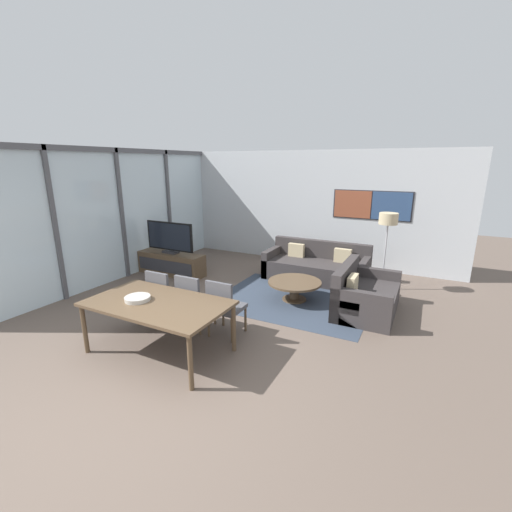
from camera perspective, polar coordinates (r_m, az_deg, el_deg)
The scene contains 15 objects.
ground_plane at distance 4.35m, azimuth -21.01°, elevation -20.84°, with size 24.00×24.00×0.00m, color brown.
wall_back at distance 8.81m, azimuth 8.84°, elevation 7.99°, with size 7.44×0.09×2.80m.
window_wall_left at distance 8.04m, azimuth -21.67°, elevation 7.35°, with size 0.07×6.07×2.80m.
area_rug at distance 6.53m, azimuth 6.37°, elevation -7.25°, with size 2.77×2.16×0.01m.
tv_console at distance 8.11m, azimuth -13.91°, elevation -1.24°, with size 1.63×0.47×0.50m.
television at distance 7.96m, azimuth -14.19°, elevation 2.98°, with size 1.25×0.20×0.71m.
sofa_main at distance 7.66m, azimuth 10.07°, elevation -1.85°, with size 2.20×0.93×0.81m.
sofa_side at distance 6.21m, azimuth 17.31°, elevation -6.43°, with size 0.93×1.46×0.81m.
coffee_table at distance 6.43m, azimuth 6.45°, elevation -4.96°, with size 0.99×0.99×0.37m.
dining_table at distance 4.74m, azimuth -16.07°, elevation -8.04°, with size 1.88×1.07×0.73m.
dining_chair_left at distance 5.63m, azimuth -15.15°, elevation -6.06°, with size 0.46×0.46×0.88m.
dining_chair_centre at distance 5.32m, azimuth -10.46°, elevation -7.02°, with size 0.46×0.46×0.88m.
dining_chair_right at distance 5.04m, azimuth -5.35°, elevation -8.11°, with size 0.46×0.46×0.88m.
fruit_bowl at distance 4.83m, azimuth -19.14°, elevation -6.64°, with size 0.33×0.33×0.06m.
floor_lamp at distance 7.14m, azimuth 21.13°, elevation 4.91°, with size 0.36×0.36×1.56m.
Camera 1 is at (2.78, -2.24, 2.49)m, focal length 24.00 mm.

